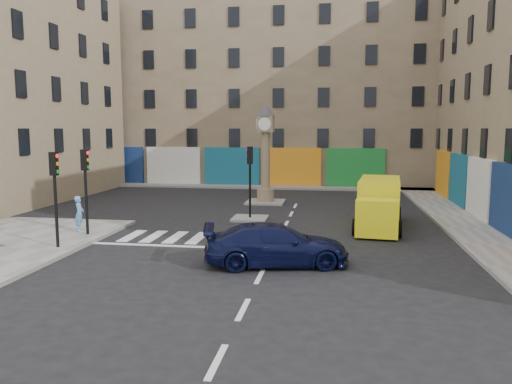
% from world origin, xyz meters
% --- Properties ---
extents(ground, '(120.00, 120.00, 0.00)m').
position_xyz_m(ground, '(0.00, 0.00, 0.00)').
color(ground, black).
rests_on(ground, ground).
extents(sidewalk_right, '(2.60, 30.00, 0.15)m').
position_xyz_m(sidewalk_right, '(8.70, 10.00, 0.07)').
color(sidewalk_right, gray).
rests_on(sidewalk_right, ground).
extents(sidewalk_far, '(32.00, 2.40, 0.15)m').
position_xyz_m(sidewalk_far, '(-4.00, 22.20, 0.07)').
color(sidewalk_far, gray).
rests_on(sidewalk_far, ground).
extents(island_near, '(1.80, 1.80, 0.12)m').
position_xyz_m(island_near, '(-2.00, 8.00, 0.06)').
color(island_near, gray).
rests_on(island_near, ground).
extents(island_far, '(2.40, 2.40, 0.12)m').
position_xyz_m(island_far, '(-2.00, 14.00, 0.06)').
color(island_far, gray).
rests_on(island_far, ground).
extents(building_far, '(32.00, 10.00, 17.00)m').
position_xyz_m(building_far, '(-4.00, 28.00, 8.50)').
color(building_far, '#8A745C').
rests_on(building_far, ground).
extents(traffic_light_left_near, '(0.28, 0.22, 3.70)m').
position_xyz_m(traffic_light_left_near, '(-8.30, 0.20, 2.62)').
color(traffic_light_left_near, black).
rests_on(traffic_light_left_near, sidewalk_left).
extents(traffic_light_left_far, '(0.28, 0.22, 3.70)m').
position_xyz_m(traffic_light_left_far, '(-8.30, 2.60, 2.62)').
color(traffic_light_left_far, black).
rests_on(traffic_light_left_far, sidewalk_left).
extents(traffic_light_island, '(0.28, 0.22, 3.70)m').
position_xyz_m(traffic_light_island, '(-2.00, 8.00, 2.59)').
color(traffic_light_island, black).
rests_on(traffic_light_island, island_near).
extents(clock_pillar, '(1.20, 1.20, 6.10)m').
position_xyz_m(clock_pillar, '(-2.00, 14.00, 3.55)').
color(clock_pillar, '#8F7B5E').
rests_on(clock_pillar, island_far).
extents(navy_sedan, '(5.34, 3.07, 1.46)m').
position_xyz_m(navy_sedan, '(0.36, -0.55, 0.73)').
color(navy_sedan, black).
rests_on(navy_sedan, ground).
extents(yellow_van, '(2.67, 6.41, 2.27)m').
position_xyz_m(yellow_van, '(4.49, 7.11, 1.13)').
color(yellow_van, '#FFF015').
rests_on(yellow_van, ground).
extents(pedestrian_blue, '(0.51, 0.66, 1.58)m').
position_xyz_m(pedestrian_blue, '(-9.01, 3.25, 0.94)').
color(pedestrian_blue, '#62A0E2').
rests_on(pedestrian_blue, sidewalk_left).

